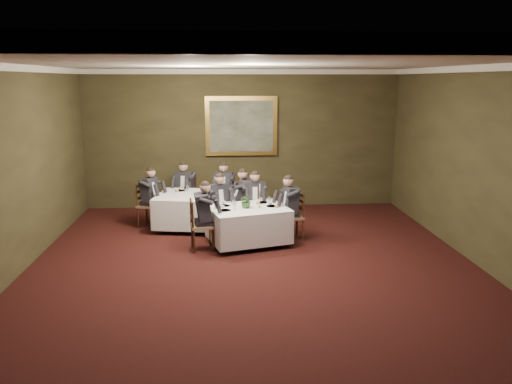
{
  "coord_description": "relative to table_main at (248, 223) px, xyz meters",
  "views": [
    {
      "loc": [
        -0.54,
        -7.74,
        3.25
      ],
      "look_at": [
        0.11,
        1.54,
        1.15
      ],
      "focal_mm": 35.0,
      "sensor_mm": 36.0,
      "label": 1
    }
  ],
  "objects": [
    {
      "name": "diner_sec_endright",
      "position": [
        0.02,
        1.04,
        0.06
      ],
      "size": [
        0.56,
        0.51,
        1.35
      ],
      "rotation": [
        0.0,
        0.0,
        1.32
      ],
      "color": "black",
      "rests_on": "chair_sec_endright"
    },
    {
      "name": "candlestick",
      "position": [
        0.23,
        -0.01,
        0.5
      ],
      "size": [
        0.07,
        0.07,
        0.49
      ],
      "color": "gold",
      "rests_on": "table_main"
    },
    {
      "name": "centerpiece",
      "position": [
        -0.04,
        -0.02,
        0.47
      ],
      "size": [
        0.34,
        0.32,
        0.31
      ],
      "primitive_type": "imported",
      "rotation": [
        0.0,
        0.0,
        0.36
      ],
      "color": "#2D5926",
      "rests_on": "table_main"
    },
    {
      "name": "crown_molding",
      "position": [
        0.03,
        -1.85,
        2.99
      ],
      "size": [
        8.0,
        10.0,
        0.12
      ],
      "color": "white",
      "rests_on": "back_wall"
    },
    {
      "name": "place_setting_table_main",
      "position": [
        -0.42,
        0.22,
        0.35
      ],
      "size": [
        0.33,
        0.31,
        0.14
      ],
      "color": "white",
      "rests_on": "table_main"
    },
    {
      "name": "chair_sec_endright",
      "position": [
        0.03,
        1.04,
        -0.17
      ],
      "size": [
        0.52,
        0.53,
        1.0
      ],
      "rotation": [
        0.0,
        0.0,
        1.32
      ],
      "color": "olive",
      "rests_on": "ground"
    },
    {
      "name": "chair_main_endleft",
      "position": [
        -0.92,
        -0.26,
        -0.17
      ],
      "size": [
        0.48,
        0.5,
        1.0
      ],
      "rotation": [
        0.0,
        0.0,
        -1.42
      ],
      "color": "olive",
      "rests_on": "ground"
    },
    {
      "name": "back_wall",
      "position": [
        0.03,
        3.15,
        1.3
      ],
      "size": [
        8.0,
        0.1,
        3.5
      ],
      "primitive_type": "cube",
      "color": "#302A18",
      "rests_on": "ground"
    },
    {
      "name": "ground",
      "position": [
        0.03,
        -1.85,
        -0.45
      ],
      "size": [
        10.0,
        10.0,
        0.0
      ],
      "primitive_type": "plane",
      "color": "black",
      "rests_on": "ground"
    },
    {
      "name": "table_second",
      "position": [
        -1.07,
        1.23,
        0.0
      ],
      "size": [
        1.96,
        1.62,
        0.67
      ],
      "rotation": [
        0.0,
        0.0,
        -0.17
      ],
      "color": "black",
      "rests_on": "ground"
    },
    {
      "name": "diner_sec_endleft",
      "position": [
        -2.16,
        1.42,
        0.06
      ],
      "size": [
        0.59,
        0.55,
        1.35
      ],
      "rotation": [
        0.0,
        0.0,
        -1.95
      ],
      "color": "black",
      "rests_on": "chair_sec_endleft"
    },
    {
      "name": "place_setting_table_second",
      "position": [
        -1.42,
        1.7,
        0.35
      ],
      "size": [
        0.33,
        0.31,
        0.14
      ],
      "color": "white",
      "rests_on": "table_second"
    },
    {
      "name": "diner_sec_backleft",
      "position": [
        -1.39,
        2.19,
        0.06
      ],
      "size": [
        0.55,
        0.6,
        1.35
      ],
      "rotation": [
        0.0,
        0.0,
        2.75
      ],
      "color": "black",
      "rests_on": "chair_sec_backleft"
    },
    {
      "name": "chair_sec_endleft",
      "position": [
        -2.17,
        1.42,
        -0.17
      ],
      "size": [
        0.55,
        0.56,
        1.0
      ],
      "rotation": [
        0.0,
        0.0,
        -1.95
      ],
      "color": "olive",
      "rests_on": "ground"
    },
    {
      "name": "chair_main_endright",
      "position": [
        0.92,
        0.26,
        -0.17
      ],
      "size": [
        0.49,
        0.51,
        1.0
      ],
      "rotation": [
        0.0,
        0.0,
        1.74
      ],
      "color": "olive",
      "rests_on": "ground"
    },
    {
      "name": "chair_main_backright",
      "position": [
        0.18,
        0.86,
        -0.17
      ],
      "size": [
        0.45,
        0.43,
        1.0
      ],
      "rotation": [
        0.0,
        0.0,
        3.16
      ],
      "color": "olive",
      "rests_on": "ground"
    },
    {
      "name": "ceiling",
      "position": [
        0.03,
        -1.85,
        3.05
      ],
      "size": [
        8.0,
        10.0,
        0.1
      ],
      "primitive_type": "cube",
      "color": "silver",
      "rests_on": "back_wall"
    },
    {
      "name": "chair_sec_backleft",
      "position": [
        -1.38,
        2.2,
        -0.17
      ],
      "size": [
        0.57,
        0.56,
        1.0
      ],
      "rotation": [
        0.0,
        0.0,
        2.75
      ],
      "color": "olive",
      "rests_on": "ground"
    },
    {
      "name": "diner_main_backleft",
      "position": [
        -0.6,
        0.63,
        0.06
      ],
      "size": [
        0.58,
        0.61,
        1.35
      ],
      "rotation": [
        0.0,
        0.0,
        3.63
      ],
      "color": "black",
      "rests_on": "chair_main_backleft"
    },
    {
      "name": "front_wall",
      "position": [
        0.03,
        -6.85,
        1.3
      ],
      "size": [
        8.0,
        0.1,
        3.5
      ],
      "primitive_type": "cube",
      "color": "#302A18",
      "rests_on": "ground"
    },
    {
      "name": "diner_main_backright",
      "position": [
        0.18,
        0.85,
        0.06
      ],
      "size": [
        0.43,
        0.49,
        1.35
      ],
      "rotation": [
        0.0,
        0.0,
        3.16
      ],
      "color": "black",
      "rests_on": "chair_main_backright"
    },
    {
      "name": "diner_main_endright",
      "position": [
        0.91,
        0.26,
        0.06
      ],
      "size": [
        0.54,
        0.48,
        1.35
      ],
      "rotation": [
        0.0,
        0.0,
        1.74
      ],
      "color": "black",
      "rests_on": "chair_main_endright"
    },
    {
      "name": "right_wall",
      "position": [
        4.03,
        -1.85,
        1.3
      ],
      "size": [
        0.1,
        10.0,
        3.5
      ],
      "primitive_type": "cube",
      "color": "#302A18",
      "rests_on": "ground"
    },
    {
      "name": "diner_main_endleft",
      "position": [
        -0.91,
        -0.26,
        0.06
      ],
      "size": [
        0.53,
        0.47,
        1.35
      ],
      "rotation": [
        0.0,
        0.0,
        -1.42
      ],
      "color": "black",
      "rests_on": "chair_main_endleft"
    },
    {
      "name": "table_main",
      "position": [
        0.0,
        0.0,
        0.0
      ],
      "size": [
        1.78,
        1.53,
        0.67
      ],
      "rotation": [
        0.0,
        0.0,
        0.27
      ],
      "color": "black",
      "rests_on": "ground"
    },
    {
      "name": "chair_main_backleft",
      "position": [
        -0.6,
        0.64,
        -0.17
      ],
      "size": [
        0.59,
        0.58,
        1.0
      ],
      "rotation": [
        0.0,
        0.0,
        3.63
      ],
      "color": "olive",
      "rests_on": "ground"
    },
    {
      "name": "painting",
      "position": [
        -0.0,
        3.09,
        1.65
      ],
      "size": [
        1.82,
        0.09,
        1.49
      ],
      "color": "gold",
      "rests_on": "back_wall"
    },
    {
      "name": "diner_sec_backright",
      "position": [
        -0.45,
        2.03,
        0.06
      ],
      "size": [
        0.5,
        0.56,
        1.35
      ],
      "rotation": [
        0.0,
        0.0,
        2.91
      ],
      "color": "black",
      "rests_on": "chair_sec_backright"
    },
    {
      "name": "chair_sec_backright",
      "position": [
        -0.45,
        2.04,
        -0.17
      ],
      "size": [
        0.52,
        0.51,
        1.0
      ],
      "rotation": [
        0.0,
        0.0,
        2.91
      ],
      "color": "olive",
      "rests_on": "ground"
    }
  ]
}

